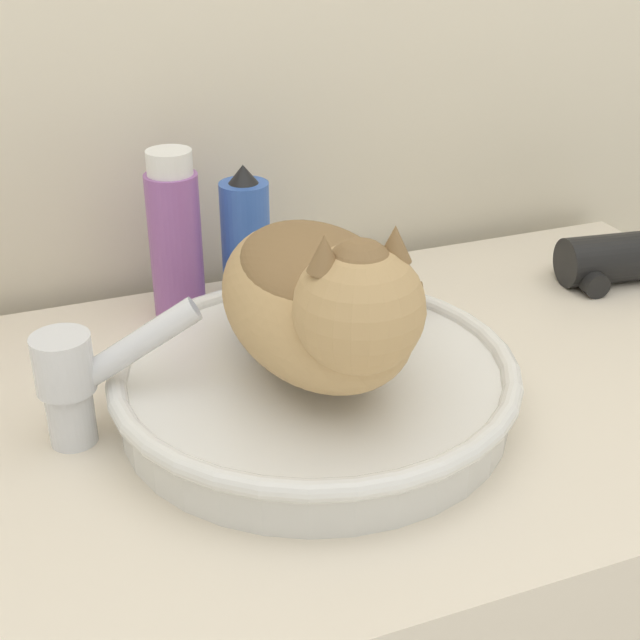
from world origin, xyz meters
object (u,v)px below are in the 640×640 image
(faucet, at_px, (81,376))
(spray_bottle_trigger, at_px, (246,241))
(cat, at_px, (322,296))
(hair_dryer, at_px, (622,259))
(mouthwash_bottle, at_px, (175,238))

(faucet, bearing_deg, spray_bottle_trigger, 53.94)
(cat, distance_m, faucet, 0.23)
(cat, bearing_deg, hair_dryer, 110.71)
(hair_dryer, bearing_deg, spray_bottle_trigger, 174.07)
(cat, xyz_separation_m, spray_bottle_trigger, (0.01, 0.28, -0.05))
(spray_bottle_trigger, bearing_deg, faucet, -134.82)
(spray_bottle_trigger, xyz_separation_m, mouthwash_bottle, (-0.08, 0.00, 0.02))
(mouthwash_bottle, relative_size, hair_dryer, 1.06)
(faucet, xyz_separation_m, mouthwash_bottle, (0.14, 0.23, 0.03))
(spray_bottle_trigger, height_order, hair_dryer, spray_bottle_trigger)
(cat, bearing_deg, spray_bottle_trigger, 179.28)
(cat, relative_size, faucet, 1.95)
(cat, height_order, faucet, cat)
(cat, height_order, hair_dryer, cat)
(faucet, bearing_deg, mouthwash_bottle, 66.84)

